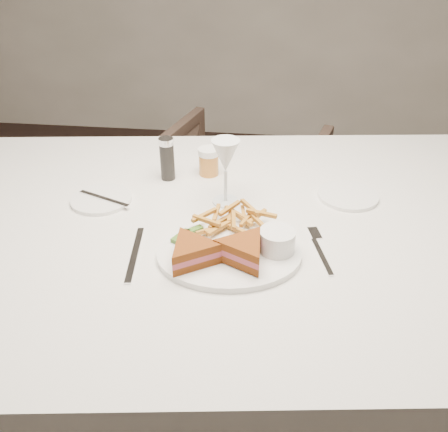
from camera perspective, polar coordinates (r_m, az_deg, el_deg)
table at (r=1.46m, az=0.23°, el=-13.15°), size 1.74×1.28×0.75m
chair_far at (r=2.16m, az=1.47°, el=2.21°), size 0.80×0.77×0.68m
table_setting at (r=1.17m, az=0.12°, el=-0.42°), size 0.81×0.57×0.18m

